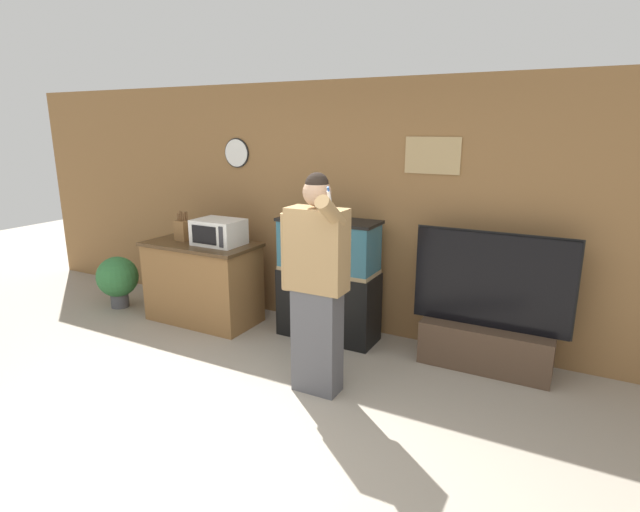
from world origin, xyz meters
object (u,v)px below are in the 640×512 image
Objects in this scene: counter_island at (203,282)px; person_standing at (316,282)px; tv_on_stand at (487,330)px; aquarium_on_stand at (328,280)px; potted_plant at (118,278)px; knife_block at (182,230)px; microwave at (219,232)px.

person_standing reaches higher than counter_island.
aquarium_on_stand is at bearing -177.65° from tv_on_stand.
person_standing is 3.18m from potted_plant.
tv_on_stand is 0.76× the size of person_standing.
knife_block is 1.16m from potted_plant.
microwave is 0.41× the size of aquarium_on_stand.
potted_plant is at bearing -170.71° from knife_block.
counter_island is at bearing 0.72° from knife_block.
person_standing is (0.41, -1.02, 0.32)m from aquarium_on_stand.
aquarium_on_stand is (1.72, 0.25, -0.40)m from knife_block.
counter_island is at bearing -174.22° from tv_on_stand.
microwave is 1.55× the size of knife_block.
counter_island is 2.47× the size of microwave.
counter_island is 3.83× the size of knife_block.
potted_plant is at bearing -171.45° from aquarium_on_stand.
knife_block is 2.26m from person_standing.
knife_block reaches higher than counter_island.
knife_block is 0.53× the size of potted_plant.
tv_on_stand is at bearing 2.35° from aquarium_on_stand.
knife_block is at bearing 9.29° from potted_plant.
tv_on_stand is at bearing 42.75° from person_standing.
counter_island is at bearing 157.50° from person_standing.
counter_island is 0.70× the size of person_standing.
microwave is at bearing 10.40° from counter_island.
microwave reaches higher than counter_island.
microwave is (0.23, 0.04, 0.59)m from counter_island.
person_standing is at bearing -11.32° from potted_plant.
person_standing is at bearing -26.46° from microwave.
microwave is 0.49m from knife_block.
counter_island is 0.63m from microwave.
knife_block is at bearing -174.72° from microwave.
aquarium_on_stand reaches higher than microwave.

